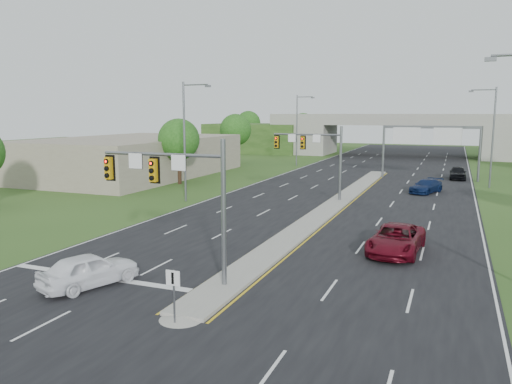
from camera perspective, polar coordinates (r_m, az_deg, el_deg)
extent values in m
plane|color=#2A4B1A|center=(24.01, -3.63, -10.85)|extent=(240.00, 240.00, 0.00)
cube|color=black|center=(56.82, 11.68, 0.54)|extent=(24.00, 160.00, 0.02)
cube|color=gray|center=(45.19, 8.97, -1.40)|extent=(2.00, 54.00, 0.16)
cone|color=gray|center=(20.69, -8.53, -13.98)|extent=(2.00, 2.00, 0.16)
cube|color=gold|center=(45.46, 7.56, -1.40)|extent=(0.12, 54.00, 0.01)
cube|color=gold|center=(44.96, 10.40, -1.59)|extent=(0.12, 54.00, 0.01)
cube|color=silver|center=(59.98, 0.52, 1.17)|extent=(0.12, 160.00, 0.01)
cube|color=silver|center=(56.01, 23.64, -0.13)|extent=(0.12, 160.00, 0.01)
cube|color=silver|center=(26.56, -17.54, -9.24)|extent=(10.50, 0.50, 0.01)
cylinder|color=slate|center=(23.07, -3.72, -2.64)|extent=(0.24, 0.24, 7.00)
cylinder|color=slate|center=(24.26, -10.75, 4.24)|extent=(6.50, 0.16, 0.16)
cube|color=#CA920C|center=(24.30, -11.66, 2.44)|extent=(0.35, 0.25, 1.10)
cube|color=#CA920C|center=(25.81, -16.49, 2.63)|extent=(0.35, 0.25, 1.10)
cube|color=black|center=(24.41, -11.48, 2.48)|extent=(0.55, 0.04, 1.30)
cube|color=black|center=(25.92, -16.30, 2.67)|extent=(0.55, 0.04, 1.30)
sphere|color=#FF0C05|center=(24.15, -11.85, 3.23)|extent=(0.20, 0.20, 0.20)
sphere|color=#FF0C05|center=(25.68, -16.70, 3.38)|extent=(0.20, 0.20, 0.20)
cube|color=white|center=(25.00, -13.62, 3.48)|extent=(0.75, 0.04, 0.75)
cube|color=white|center=(23.69, -8.86, 3.33)|extent=(0.75, 0.04, 0.75)
cylinder|color=slate|center=(46.65, 9.63, 3.12)|extent=(0.24, 0.24, 7.00)
cylinder|color=slate|center=(47.25, 5.83, 6.56)|extent=(6.50, 0.16, 0.16)
cube|color=#CA920C|center=(47.14, 5.35, 5.64)|extent=(0.35, 0.25, 1.10)
cube|color=#CA920C|center=(47.94, 2.36, 5.73)|extent=(0.35, 0.25, 1.10)
cube|color=black|center=(47.27, 5.40, 5.65)|extent=(0.55, 0.04, 1.30)
cube|color=black|center=(48.07, 2.41, 5.74)|extent=(0.55, 0.04, 1.30)
sphere|color=#FF0C05|center=(47.00, 5.31, 6.06)|extent=(0.20, 0.20, 0.20)
sphere|color=#FF0C05|center=(47.80, 2.31, 6.14)|extent=(0.20, 0.20, 0.20)
cube|color=white|center=(47.58, 4.13, 6.17)|extent=(0.75, 0.04, 0.75)
cube|color=white|center=(46.91, 6.94, 6.09)|extent=(0.75, 0.04, 0.75)
cylinder|color=slate|center=(19.92, -9.34, -11.82)|extent=(0.08, 0.08, 2.20)
cube|color=white|center=(19.61, -9.47, -9.68)|extent=(0.60, 0.04, 0.60)
cube|color=black|center=(19.59, -9.52, -9.70)|extent=(0.10, 0.02, 0.45)
cylinder|color=slate|center=(66.12, 14.34, 4.47)|extent=(0.28, 0.28, 6.60)
cylinder|color=slate|center=(65.62, 24.19, 3.94)|extent=(0.28, 0.28, 6.60)
cube|color=slate|center=(65.47, 19.39, 7.01)|extent=(11.50, 0.35, 0.35)
cube|color=#0C541D|center=(65.49, 16.83, 6.17)|extent=(3.20, 0.08, 2.00)
cube|color=#0C541D|center=(65.25, 21.05, 5.95)|extent=(3.20, 0.08, 2.00)
cube|color=silver|center=(65.45, 16.83, 6.17)|extent=(3.30, 0.03, 2.10)
cube|color=silver|center=(65.20, 21.05, 5.95)|extent=(3.30, 0.03, 2.10)
cube|color=gray|center=(104.02, 6.90, 6.04)|extent=(6.00, 12.00, 6.00)
cube|color=gray|center=(100.78, 25.99, 5.12)|extent=(6.00, 12.00, 6.00)
cube|color=#2A4B1A|center=(108.09, 0.19, 6.21)|extent=(20.00, 14.00, 6.00)
cube|color=gray|center=(100.87, 16.39, 7.71)|extent=(50.00, 12.00, 1.20)
cube|color=gray|center=(95.09, 16.08, 8.30)|extent=(50.00, 0.40, 0.90)
cube|color=gray|center=(106.63, 16.72, 8.30)|extent=(50.00, 0.40, 0.90)
cylinder|color=slate|center=(46.68, -8.17, 5.62)|extent=(0.20, 0.20, 11.00)
cylinder|color=slate|center=(46.06, -6.94, 12.08)|extent=(2.50, 0.12, 0.12)
cube|color=slate|center=(45.47, -5.52, 11.95)|extent=(0.50, 0.25, 0.18)
cylinder|color=slate|center=(78.93, 4.68, 7.00)|extent=(0.20, 0.20, 11.00)
cylinder|color=slate|center=(78.57, 5.61, 10.77)|extent=(2.50, 0.12, 0.12)
cube|color=slate|center=(78.23, 6.51, 10.65)|extent=(0.50, 0.25, 0.18)
cube|color=slate|center=(25.53, 25.23, 13.57)|extent=(0.50, 0.25, 0.18)
cylinder|color=slate|center=(60.56, 25.44, 5.59)|extent=(0.20, 0.20, 11.00)
cylinder|color=slate|center=(60.49, 24.58, 10.58)|extent=(2.50, 0.12, 0.12)
cube|color=slate|center=(60.45, 23.37, 10.52)|extent=(0.50, 0.25, 0.18)
cylinder|color=#382316|center=(58.84, -8.74, 2.86)|extent=(0.44, 0.44, 4.00)
sphere|color=#1B4C14|center=(58.59, -8.81, 5.97)|extent=(4.80, 4.80, 4.80)
cylinder|color=#382316|center=(82.82, -2.33, 4.77)|extent=(0.44, 0.44, 4.25)
sphere|color=#1B4C14|center=(82.64, -2.35, 7.12)|extent=(5.20, 5.20, 5.20)
cylinder|color=#382316|center=(124.09, -0.87, 6.21)|extent=(0.44, 0.44, 4.50)
sphere|color=#1B4C14|center=(123.98, -0.88, 7.88)|extent=(6.00, 6.00, 6.00)
cylinder|color=#382316|center=(119.41, 5.37, 6.01)|extent=(0.44, 0.44, 4.25)
sphere|color=#1B4C14|center=(119.29, 5.40, 7.64)|extent=(5.60, 5.60, 5.60)
cube|color=gray|center=(68.41, -13.87, 3.96)|extent=(18.00, 30.00, 5.00)
imported|color=white|center=(25.11, -18.52, -8.42)|extent=(3.44, 5.11, 1.62)
imported|color=#5B0916|center=(30.51, 15.72, -5.22)|extent=(3.14, 6.07, 1.64)
imported|color=#0B1A44|center=(54.46, 18.87, 0.64)|extent=(3.57, 5.20, 1.40)
imported|color=black|center=(67.34, 22.07, 2.06)|extent=(1.97, 4.78, 1.62)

